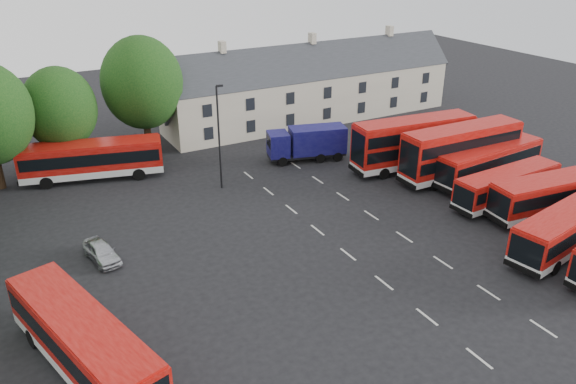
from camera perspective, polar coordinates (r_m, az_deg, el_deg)
name	(u,v)px	position (r m, az deg, el deg)	size (l,w,h in m)	color
ground	(365,268)	(37.95, 7.85, -7.66)	(140.00, 140.00, 0.00)	black
lane_markings	(377,245)	(40.63, 9.03, -5.38)	(5.15, 33.80, 0.01)	beige
terrace_houses	(311,87)	(66.82, 2.39, 10.60)	(35.70, 7.13, 10.06)	beige
bus_row_b	(569,226)	(43.31, 26.67, -3.07)	(11.49, 4.39, 3.17)	silver
bus_row_c	(556,192)	(48.36, 25.59, 0.00)	(11.60, 3.92, 3.22)	silver
bus_row_d	(507,184)	(48.89, 21.39, 0.77)	(10.25, 2.72, 2.87)	silver
bus_row_e	(488,160)	(52.85, 19.69, 3.08)	(11.71, 3.51, 3.26)	silver
bus_dd_south	(461,149)	(52.38, 17.18, 4.18)	(11.86, 3.07, 4.84)	silver
bus_dd_north	(414,141)	(53.46, 12.64, 5.11)	(12.03, 4.02, 4.84)	silver
bus_west	(83,339)	(30.32, -20.14, -13.88)	(5.69, 12.19, 3.36)	silver
bus_north	(92,157)	(53.01, -19.30, 3.33)	(12.48, 5.78, 3.44)	silver
box_truck	(308,142)	(54.55, 2.03, 5.10)	(7.88, 4.32, 3.29)	black
silver_car	(102,252)	(40.14, -18.42, -5.78)	(1.55, 3.85, 1.31)	#B4B7BC
lamppost	(219,135)	(47.62, -7.01, 5.78)	(0.63, 0.29, 9.09)	black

